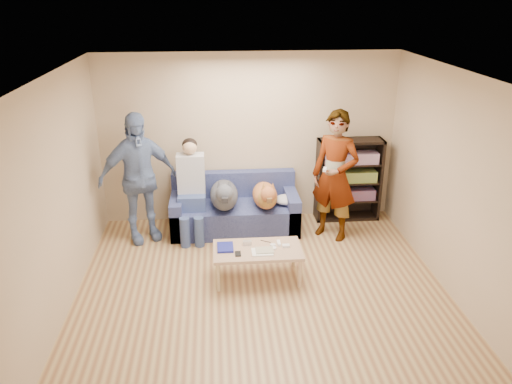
{
  "coord_description": "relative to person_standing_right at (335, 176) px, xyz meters",
  "views": [
    {
      "loc": [
        -0.52,
        -4.83,
        3.42
      ],
      "look_at": [
        0.0,
        1.2,
        0.95
      ],
      "focal_mm": 35.0,
      "sensor_mm": 36.0,
      "label": 1
    }
  ],
  "objects": [
    {
      "name": "ceiling",
      "position": [
        -1.18,
        -1.71,
        1.65
      ],
      "size": [
        5.0,
        5.0,
        0.0
      ],
      "primitive_type": "plane",
      "rotation": [
        3.14,
        0.0,
        0.0
      ],
      "color": "white",
      "rests_on": "ground"
    },
    {
      "name": "person_standing_left",
      "position": [
        -2.79,
        0.15,
        -0.0
      ],
      "size": [
        1.2,
        0.88,
        1.9
      ],
      "primitive_type": "imported",
      "rotation": [
        0.0,
        0.0,
        0.43
      ],
      "color": "#7C97C7",
      "rests_on": "ground"
    },
    {
      "name": "blanket",
      "position": [
        -0.65,
        0.27,
        -0.46
      ],
      "size": [
        0.38,
        0.32,
        0.13
      ],
      "primitive_type": "ellipsoid",
      "color": "#B2B2B7",
      "rests_on": "sofa"
    },
    {
      "name": "person_seated",
      "position": [
        -2.06,
        0.26,
        -0.18
      ],
      "size": [
        0.4,
        0.73,
        1.47
      ],
      "color": "#3E5688",
      "rests_on": "sofa"
    },
    {
      "name": "magazine",
      "position": [
        -1.13,
        -1.16,
        -0.51
      ],
      "size": [
        0.22,
        0.17,
        0.01
      ],
      "primitive_type": "cube",
      "color": "#A9A387",
      "rests_on": "coffee_table"
    },
    {
      "name": "dog_gray",
      "position": [
        -1.58,
        0.18,
        -0.31
      ],
      "size": [
        0.41,
        1.25,
        0.6
      ],
      "color": "#46484F",
      "rests_on": "sofa"
    },
    {
      "name": "bookshelf",
      "position": [
        0.37,
        0.62,
        -0.27
      ],
      "size": [
        1.0,
        0.34,
        1.3
      ],
      "color": "black",
      "rests_on": "ground"
    },
    {
      "name": "papers",
      "position": [
        -1.16,
        -1.18,
        -0.52
      ],
      "size": [
        0.26,
        0.2,
        0.02
      ],
      "primitive_type": "cube",
      "color": "white",
      "rests_on": "coffee_table"
    },
    {
      "name": "pen_black",
      "position": [
        -1.09,
        -0.9,
        -0.53
      ],
      "size": [
        0.13,
        0.08,
        0.01
      ],
      "primitive_type": "cylinder",
      "rotation": [
        0.0,
        1.57,
        -0.52
      ],
      "color": "black",
      "rests_on": "coffee_table"
    },
    {
      "name": "headphone_cup_b",
      "position": [
        -1.01,
        -1.02,
        -0.52
      ],
      "size": [
        0.07,
        0.07,
        0.02
      ],
      "primitive_type": "cylinder",
      "color": "white",
      "rests_on": "coffee_table"
    },
    {
      "name": "pen_orange",
      "position": [
        -1.23,
        -1.24,
        -0.53
      ],
      "size": [
        0.13,
        0.06,
        0.01
      ],
      "primitive_type": "cylinder",
      "rotation": [
        0.0,
        1.57,
        0.35
      ],
      "color": "#C5681B",
      "rests_on": "coffee_table"
    },
    {
      "name": "notebook_blue",
      "position": [
        -1.61,
        -1.03,
        -0.52
      ],
      "size": [
        0.2,
        0.26,
        0.03
      ],
      "primitive_type": "cube",
      "color": "navy",
      "rests_on": "coffee_table"
    },
    {
      "name": "dog_tan",
      "position": [
        -0.98,
        0.17,
        -0.34
      ],
      "size": [
        0.36,
        1.14,
        0.53
      ],
      "color": "#C3613B",
      "rests_on": "sofa"
    },
    {
      "name": "ground",
      "position": [
        -1.18,
        -1.71,
        -0.95
      ],
      "size": [
        5.0,
        5.0,
        0.0
      ],
      "primitive_type": "plane",
      "color": "#90603C",
      "rests_on": "ground"
    },
    {
      "name": "camera_silver",
      "position": [
        -1.33,
        -0.96,
        -0.5
      ],
      "size": [
        0.11,
        0.06,
        0.05
      ],
      "primitive_type": "cube",
      "color": "#B6B6BA",
      "rests_on": "coffee_table"
    },
    {
      "name": "wall_front",
      "position": [
        -1.18,
        -4.21,
        0.35
      ],
      "size": [
        4.5,
        0.0,
        4.5
      ],
      "primitive_type": "plane",
      "rotation": [
        -1.57,
        0.0,
        0.0
      ],
      "color": "tan",
      "rests_on": "ground"
    },
    {
      "name": "wall_back",
      "position": [
        -1.18,
        0.79,
        0.35
      ],
      "size": [
        4.5,
        0.0,
        4.5
      ],
      "primitive_type": "plane",
      "rotation": [
        1.57,
        0.0,
        0.0
      ],
      "color": "tan",
      "rests_on": "ground"
    },
    {
      "name": "headphone_cup_a",
      "position": [
        -1.01,
        -1.1,
        -0.52
      ],
      "size": [
        0.07,
        0.07,
        0.02
      ],
      "primitive_type": "cylinder",
      "color": "white",
      "rests_on": "coffee_table"
    },
    {
      "name": "controller_a",
      "position": [
        -0.93,
        -0.98,
        -0.51
      ],
      "size": [
        0.04,
        0.13,
        0.03
      ],
      "primitive_type": "cube",
      "color": "white",
      "rests_on": "coffee_table"
    },
    {
      "name": "held_controller",
      "position": [
        -0.2,
        -0.2,
        0.18
      ],
      "size": [
        0.08,
        0.14,
        0.03
      ],
      "primitive_type": "cube",
      "rotation": [
        0.0,
        0.0,
        -0.32
      ],
      "color": "white",
      "rests_on": "person_standing_right"
    },
    {
      "name": "coffee_table",
      "position": [
        -1.21,
        -1.08,
        -0.58
      ],
      "size": [
        1.1,
        0.6,
        0.42
      ],
      "color": "tan",
      "rests_on": "ground"
    },
    {
      "name": "wall_right",
      "position": [
        1.07,
        -1.71,
        0.35
      ],
      "size": [
        0.0,
        5.0,
        5.0
      ],
      "primitive_type": "plane",
      "rotation": [
        1.57,
        0.0,
        -1.57
      ],
      "color": "tan",
      "rests_on": "ground"
    },
    {
      "name": "wall_left",
      "position": [
        -3.43,
        -1.71,
        0.35
      ],
      "size": [
        0.0,
        5.0,
        5.0
      ],
      "primitive_type": "plane",
      "rotation": [
        1.57,
        0.0,
        1.57
      ],
      "color": "tan",
      "rests_on": "ground"
    },
    {
      "name": "controller_b",
      "position": [
        -0.85,
        -1.06,
        -0.51
      ],
      "size": [
        0.09,
        0.06,
        0.03
      ],
      "primitive_type": "cube",
      "color": "silver",
      "rests_on": "coffee_table"
    },
    {
      "name": "person_standing_right",
      "position": [
        0.0,
        0.0,
        0.0
      ],
      "size": [
        0.82,
        0.79,
        1.9
      ],
      "primitive_type": "imported",
      "rotation": [
        0.0,
        0.0,
        -0.67
      ],
      "color": "gray",
      "rests_on": "ground"
    },
    {
      "name": "wallet",
      "position": [
        -1.46,
        -1.2,
        -0.52
      ],
      "size": [
        0.07,
        0.12,
        0.02
      ],
      "primitive_type": "cube",
      "color": "black",
      "rests_on": "coffee_table"
    },
    {
      "name": "sofa",
      "position": [
        -1.43,
        0.39,
        -0.67
      ],
      "size": [
        1.9,
        0.85,
        0.82
      ],
      "color": "#515B93",
      "rests_on": "ground"
    }
  ]
}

